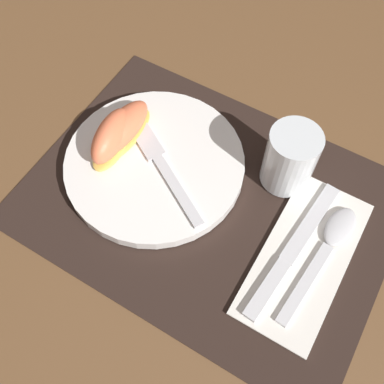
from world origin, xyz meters
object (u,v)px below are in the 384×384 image
Objects in this scene: knife at (292,252)px; citrus_wedge_0 at (121,130)px; fork at (160,161)px; plate at (155,164)px; juice_glass at (289,160)px; spoon at (331,241)px; citrus_wedge_1 at (112,137)px.

citrus_wedge_0 is (-0.27, 0.03, 0.03)m from knife.
fork reaches higher than knife.
citrus_wedge_0 reaches higher than plate.
juice_glass is at bearing 16.74° from citrus_wedge_0.
knife is at bearing -5.68° from plate.
spoon is at bearing 3.51° from plate.
fork is 0.07m from citrus_wedge_1.
juice_glass is 0.24m from citrus_wedge_1.
fork is at bearing -176.59° from spoon.
fork reaches higher than spoon.
citrus_wedge_1 reaches higher than spoon.
plate is at bearing -9.81° from citrus_wedge_0.
citrus_wedge_0 is at bearing -163.26° from juice_glass.
fork is 0.07m from citrus_wedge_0.
knife is 1.85× the size of citrus_wedge_0.
knife is at bearing -134.85° from spoon.
juice_glass is 0.23m from citrus_wedge_0.
citrus_wedge_1 is (-0.07, -0.01, 0.02)m from fork.
citrus_wedge_0 is (-0.07, 0.01, 0.01)m from fork.
juice_glass reaches higher than plate.
fork is at bearing -7.84° from citrus_wedge_0.
knife is 1.24× the size of fork.
citrus_wedge_1 is at bearing -96.61° from citrus_wedge_0.
citrus_wedge_1 is (-0.22, -0.08, -0.00)m from juice_glass.
fork is at bearing 6.17° from plate.
citrus_wedge_0 reaches higher than fork.
spoon is at bearing 3.41° from fork.
knife is 0.28m from citrus_wedge_0.
plate reaches higher than spoon.
plate is 0.01m from fork.
spoon is at bearing 45.15° from knife.
spoon is 1.05× the size of fork.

